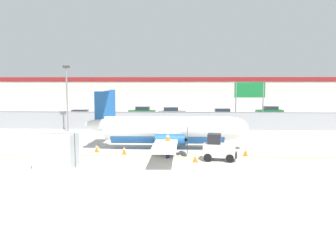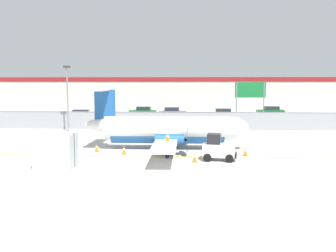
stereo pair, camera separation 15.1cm
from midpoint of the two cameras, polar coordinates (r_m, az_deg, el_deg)
The scene contains 19 objects.
ground_plane at distance 27.71m, azimuth 0.64°, elevation -4.64°, with size 140.00×140.00×0.01m.
perimeter_fence at distance 43.38m, azimuth 1.49°, elevation 0.90°, with size 98.00×0.10×2.10m.
parking_lot_strip at distance 54.93m, azimuth 1.80°, elevation 0.97°, with size 98.00×17.00×0.12m.
background_building at distance 73.19m, azimuth 2.10°, elevation 4.87°, with size 91.00×8.10×6.50m.
commuter_airplane at distance 30.44m, azimuth 0.48°, elevation -0.59°, with size 13.34×16.01×4.92m.
baggage_tug at distance 26.36m, azimuth 7.82°, elevation -3.40°, with size 2.46×1.66×1.88m.
ground_crew_worker at distance 26.87m, azimuth 0.09°, elevation -2.94°, with size 0.47×0.51×1.70m.
cargo_container at distance 24.99m, azimuth -16.55°, elevation -3.58°, with size 2.44×2.02×2.20m.
traffic_cone_near_left at distance 28.43m, azimuth 11.86°, elevation -3.86°, with size 0.36×0.36×0.64m.
traffic_cone_near_right at distance 29.91m, azimuth -10.67°, elevation -3.32°, with size 0.36×0.36×0.64m.
traffic_cone_far_left at distance 25.73m, azimuth 4.27°, elevation -4.83°, with size 0.36×0.36×0.64m.
traffic_cone_far_right at distance 28.64m, azimuth -6.57°, elevation -3.69°, with size 0.36×0.36×0.64m.
parked_car_0 at distance 54.06m, azimuth -12.90°, elevation 1.61°, with size 4.36×2.35×1.58m.
parked_car_1 at distance 59.78m, azimuth -3.75°, elevation 2.22°, with size 4.28×2.17×1.58m.
parked_car_2 at distance 57.91m, azimuth 0.74°, elevation 2.09°, with size 4.33×2.29×1.58m.
parked_car_3 at distance 55.55m, azimuth 8.33°, elevation 1.83°, with size 4.21×2.01×1.58m.
parked_car_4 at distance 62.69m, azimuth 15.43°, elevation 2.19°, with size 4.35×2.33×1.58m.
apron_light_pole at distance 42.29m, azimuth -14.97°, elevation 4.86°, with size 0.70×0.30×7.27m.
highway_sign at distance 45.36m, azimuth 12.52°, elevation 4.81°, with size 3.60×0.14×5.50m.
Camera 2 is at (1.16, -25.16, 5.37)m, focal length 40.00 mm.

